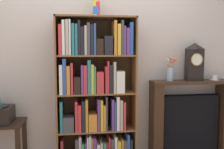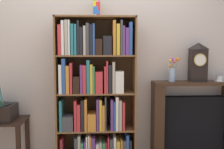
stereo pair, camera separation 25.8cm
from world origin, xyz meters
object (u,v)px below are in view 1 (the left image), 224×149
at_px(cup_stack, 96,7).
at_px(mantel_clock, 194,62).
at_px(bookshelf, 95,101).
at_px(teacup_with_saucer, 214,78).
at_px(fireplace_mantel, 190,122).
at_px(flower_vase, 170,71).

height_order(cup_stack, mantel_clock, cup_stack).
distance_m(bookshelf, teacup_with_saucer, 1.53).
relative_size(fireplace_mantel, teacup_with_saucer, 8.63).
bearing_deg(mantel_clock, bookshelf, -177.50).
distance_m(fireplace_mantel, teacup_with_saucer, 0.64).
distance_m(mantel_clock, flower_vase, 0.33).
relative_size(bookshelf, cup_stack, 7.70).
height_order(cup_stack, fireplace_mantel, cup_stack).
xyz_separation_m(cup_stack, flower_vase, (0.90, -0.01, -0.74)).
height_order(fireplace_mantel, mantel_clock, mantel_clock).
bearing_deg(flower_vase, bookshelf, -176.80).
distance_m(bookshelf, flower_vase, 0.98).
bearing_deg(bookshelf, flower_vase, 3.20).
height_order(fireplace_mantel, flower_vase, flower_vase).
xyz_separation_m(bookshelf, cup_stack, (0.03, 0.06, 1.08)).
bearing_deg(cup_stack, bookshelf, -113.89).
bearing_deg(mantel_clock, cup_stack, 179.86).
height_order(mantel_clock, teacup_with_saucer, mantel_clock).
xyz_separation_m(cup_stack, mantel_clock, (1.21, -0.00, -0.63)).
relative_size(bookshelf, teacup_with_saucer, 14.84).
bearing_deg(mantel_clock, flower_vase, -179.56).
xyz_separation_m(fireplace_mantel, mantel_clock, (0.03, -0.02, 0.77)).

